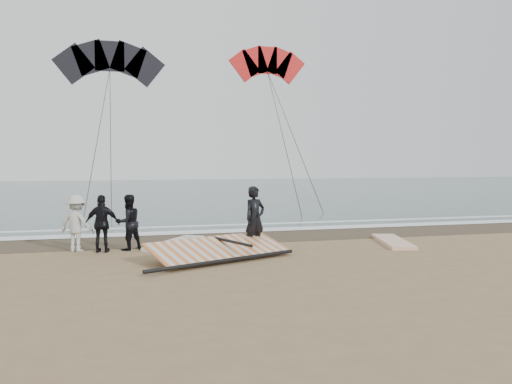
% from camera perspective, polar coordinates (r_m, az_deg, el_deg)
% --- Properties ---
extents(ground, '(120.00, 120.00, 0.00)m').
position_cam_1_polar(ground, '(12.62, 4.35, -8.05)').
color(ground, '#8C704C').
rests_on(ground, ground).
extents(sea, '(120.00, 54.00, 0.02)m').
position_cam_1_polar(sea, '(44.95, -9.32, 0.19)').
color(sea, '#233838').
rests_on(sea, ground).
extents(wet_sand, '(120.00, 2.80, 0.01)m').
position_cam_1_polar(wet_sand, '(16.88, -0.59, -5.10)').
color(wet_sand, '#4C3D2B').
rests_on(wet_sand, ground).
extents(foam_near, '(120.00, 0.90, 0.01)m').
position_cam_1_polar(foam_near, '(18.22, -1.65, -4.41)').
color(foam_near, white).
rests_on(foam_near, sea).
extents(foam_far, '(120.00, 0.45, 0.01)m').
position_cam_1_polar(foam_far, '(19.87, -2.74, -3.76)').
color(foam_far, white).
rests_on(foam_far, sea).
extents(man_main, '(0.79, 0.68, 1.83)m').
position_cam_1_polar(man_main, '(14.12, -0.14, -3.05)').
color(man_main, black).
rests_on(man_main, ground).
extents(board_white, '(1.37, 2.72, 0.10)m').
position_cam_1_polar(board_white, '(16.11, 15.37, -5.47)').
color(board_white, silver).
rests_on(board_white, ground).
extents(board_cream, '(2.09, 2.62, 0.11)m').
position_cam_1_polar(board_cream, '(15.37, -9.20, -5.81)').
color(board_cream, beige).
rests_on(board_cream, ground).
extents(trio_cluster, '(2.48, 1.09, 1.61)m').
position_cam_1_polar(trio_cluster, '(14.72, -17.40, -3.41)').
color(trio_cluster, black).
rests_on(trio_cluster, ground).
extents(sail_rig, '(3.99, 3.02, 0.50)m').
position_cam_1_polar(sail_rig, '(13.17, -4.60, -6.71)').
color(sail_rig, black).
rests_on(sail_rig, ground).
extents(kite_red, '(6.35, 7.79, 18.13)m').
position_cam_1_polar(kite_red, '(38.27, 1.33, 14.07)').
color(kite_red, red).
rests_on(kite_red, ground).
extents(kite_dark, '(8.29, 6.03, 14.74)m').
position_cam_1_polar(kite_dark, '(35.74, -16.38, 13.70)').
color(kite_dark, black).
rests_on(kite_dark, ground).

